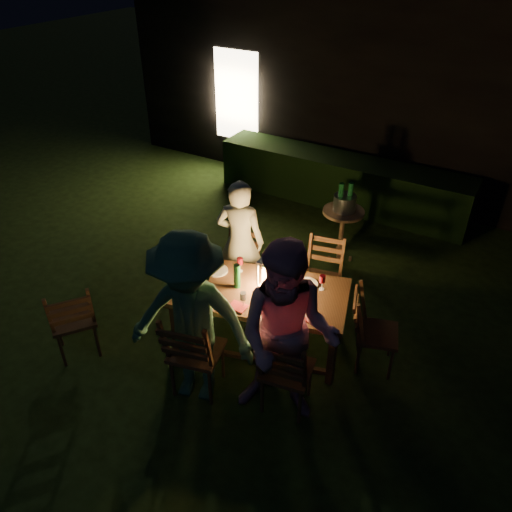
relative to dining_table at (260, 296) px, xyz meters
The scene contains 29 objects.
garden_envelope 6.12m from the dining_table, 90.73° to the left, with size 40.00×40.00×3.20m.
dining_table is the anchor object (origin of this frame).
chair_near_left 0.96m from the dining_table, 104.32° to the right, with size 0.59×0.61×1.07m.
chair_near_right 0.97m from the dining_table, 43.90° to the right, with size 0.54×0.56×1.02m.
chair_far_left 0.98m from the dining_table, 136.23° to the left, with size 0.49×0.51×0.91m.
chair_far_right 1.02m from the dining_table, 70.35° to the left, with size 0.52×0.54×0.97m.
chair_end 1.29m from the dining_table, 15.93° to the left, with size 0.57×0.55×0.97m.
chair_spare 2.02m from the dining_table, 145.96° to the right, with size 0.65×0.64×1.00m.
person_house_side 0.94m from the dining_table, 134.71° to the left, with size 0.58×0.38×1.59m, color beige.
person_opp_right 0.97m from the dining_table, 45.29° to the right, with size 0.92×0.72×1.89m, color #D290AD.
person_opp_left 0.97m from the dining_table, 102.81° to the right, with size 1.20×0.69×1.85m, color #34684B.
lantern 0.24m from the dining_table, 60.95° to the left, with size 0.16×0.16×0.35m.
plate_far_left 0.60m from the dining_table, behind, with size 0.25×0.25×0.01m, color white.
plate_near_left 0.60m from the dining_table, 142.25° to the right, with size 0.25×0.25×0.01m, color white.
plate_far_right 0.51m from the dining_table, 42.00° to the left, with size 0.25×0.25×0.01m, color white.
plate_near_right 0.51m from the dining_table, 10.10° to the right, with size 0.25×0.25×0.01m, color white.
wineglass_a 0.44m from the dining_table, 152.93° to the left, with size 0.06×0.06×0.18m, color #59070F, non-canonical shape.
wineglass_b 0.75m from the dining_table, 154.59° to the right, with size 0.06×0.06×0.18m, color #59070F, non-canonical shape.
wineglass_c 0.44m from the dining_table, 27.07° to the right, with size 0.06×0.06×0.18m, color #59070F, non-canonical shape.
wineglass_d 0.67m from the dining_table, 32.14° to the left, with size 0.06×0.06×0.18m, color #59070F, non-canonical shape.
wineglass_e 0.36m from the dining_table, 92.48° to the right, with size 0.06×0.06×0.18m, color silver, non-canonical shape.
bottle_table 0.33m from the dining_table, 164.05° to the right, with size 0.07×0.07×0.28m, color #0F471E.
napkin_left 0.36m from the dining_table, 99.16° to the right, with size 0.18×0.14×0.01m, color red.
napkin_right 0.63m from the dining_table, 12.66° to the right, with size 0.18×0.14×0.01m, color red.
phone 0.69m from the dining_table, 138.23° to the right, with size 0.14×0.07×0.01m, color black.
side_table 2.09m from the dining_table, 87.61° to the left, with size 0.56×0.56×0.76m.
ice_bucket 2.10m from the dining_table, 87.61° to the left, with size 0.30×0.30×0.22m, color #A5A8AD.
bottle_bucket_a 2.06m from the dining_table, 88.96° to the left, with size 0.07×0.07×0.32m, color #0F471E.
bottle_bucket_b 2.15m from the dining_table, 86.31° to the left, with size 0.07×0.07×0.32m, color #0F471E.
Camera 1 is at (2.12, -3.49, 3.95)m, focal length 35.00 mm.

